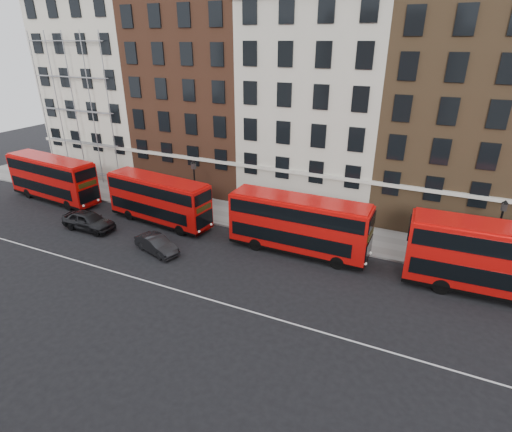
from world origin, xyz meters
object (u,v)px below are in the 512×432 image
at_px(car_rear, 89,221).
at_px(bus_a, 52,178).
at_px(car_front, 157,244).
at_px(bus_d, 503,260).
at_px(bus_b, 159,199).
at_px(bus_c, 298,224).

bearing_deg(car_rear, bus_a, 65.75).
bearing_deg(car_front, bus_d, -62.43).
distance_m(bus_d, car_rear, 31.43).
relative_size(bus_d, car_rear, 2.37).
height_order(bus_a, bus_b, bus_a).
height_order(bus_a, car_front, bus_a).
bearing_deg(bus_c, car_front, -154.49).
relative_size(bus_a, bus_c, 1.01).
bearing_deg(bus_a, car_front, -10.40).
bearing_deg(bus_b, car_rear, -134.66).
height_order(bus_a, bus_c, bus_c).
bearing_deg(bus_a, bus_d, 5.37).
height_order(bus_c, car_rear, bus_c).
relative_size(bus_c, car_rear, 2.21).
distance_m(bus_b, car_rear, 6.21).
relative_size(bus_b, bus_d, 0.89).
height_order(bus_b, car_front, bus_b).
bearing_deg(bus_d, car_front, -171.00).
xyz_separation_m(bus_b, bus_c, (12.98, -0.00, 0.13)).
bearing_deg(bus_d, bus_c, 177.82).
distance_m(bus_c, car_front, 10.99).
bearing_deg(car_front, bus_c, -48.52).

